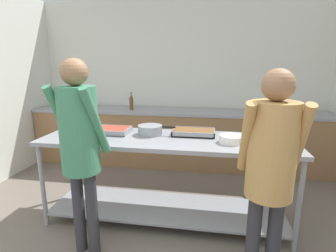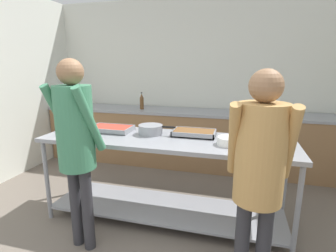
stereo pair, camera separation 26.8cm
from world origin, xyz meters
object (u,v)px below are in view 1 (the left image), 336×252
Objects in this scene: serving_tray_vegetables at (108,130)px; broccoli_bowl at (75,128)px; serving_tray_roast at (267,138)px; water_bottle at (131,102)px; sauce_pan at (150,130)px; guest_serving_left at (80,138)px; serving_tray_greens at (194,132)px; plate_stack at (231,139)px; guest_serving_right at (271,159)px.

broccoli_bowl is at bearing -179.78° from serving_tray_vegetables.
serving_tray_roast is 2.33m from water_bottle.
guest_serving_left reaches higher than sauce_pan.
guest_serving_left is at bearing -120.04° from sauce_pan.
serving_tray_vegetables is 0.73m from guest_serving_left.
broccoli_bowl reaches higher than serving_tray_greens.
serving_tray_vegetables is at bearing -175.73° from serving_tray_greens.
broccoli_bowl is 0.55× the size of serving_tray_greens.
sauce_pan reaches higher than serving_tray_greens.
plate_stack is 0.62× the size of serving_tray_roast.
broccoli_bowl is at bearing 179.92° from sauce_pan.
guest_serving_right is (1.03, -0.82, 0.04)m from sauce_pan.
guest_serving_left is 1.45m from guest_serving_right.
serving_tray_roast is 1.71m from guest_serving_left.
sauce_pan is at bearing 177.72° from serving_tray_roast.
broccoli_bowl is at bearing 121.53° from guest_serving_left.
serving_tray_roast is 1.37× the size of water_bottle.
sauce_pan is 0.45m from serving_tray_greens.
guest_serving_right reaches higher than broccoli_bowl.
broccoli_bowl reaches higher than sauce_pan.
serving_tray_roast is at bearing 80.83° from guest_serving_right.
sauce_pan is at bearing 141.54° from guest_serving_right.
plate_stack is at bearing -47.50° from water_bottle.
guest_serving_right is at bearing -53.32° from water_bottle.
serving_tray_roast is at bearing 19.25° from plate_stack.
serving_tray_roast is at bearing -1.35° from broccoli_bowl.
guest_serving_right is at bearing -38.46° from sauce_pan.
broccoli_bowl is 2.00m from serving_tray_roast.
plate_stack is at bearing -32.56° from serving_tray_greens.
serving_tray_roast is at bearing 23.02° from guest_serving_left.
serving_tray_greens is 0.26× the size of guest_serving_left.
guest_serving_right is at bearing -71.87° from plate_stack.
serving_tray_roast is 0.23× the size of guest_serving_left.
guest_serving_right is at bearing -23.57° from broccoli_bowl.
water_bottle is at bearing 140.66° from serving_tray_roast.
guest_serving_right is 2.80m from water_bottle.
guest_serving_left is at bearing -137.70° from serving_tray_greens.
guest_serving_right is (-0.12, -0.77, 0.07)m from serving_tray_roast.
water_bottle is at bearing 132.50° from plate_stack.
serving_tray_roast is at bearing -1.72° from serving_tray_vegetables.
serving_tray_vegetables is at bearing -82.83° from water_bottle.
guest_serving_right reaches higher than serving_tray_greens.
water_bottle is (-0.18, 1.42, 0.11)m from serving_tray_vegetables.
broccoli_bowl is 0.63× the size of serving_tray_roast.
serving_tray_vegetables is 0.28× the size of guest_serving_left.
serving_tray_vegetables is 1.44m from water_bottle.
serving_tray_greens is (0.91, 0.07, -0.00)m from serving_tray_vegetables.
guest_serving_right is (0.21, -0.65, 0.06)m from plate_stack.
serving_tray_vegetables is 0.29× the size of guest_serving_right.
serving_tray_greens and serving_tray_roast have the same top height.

